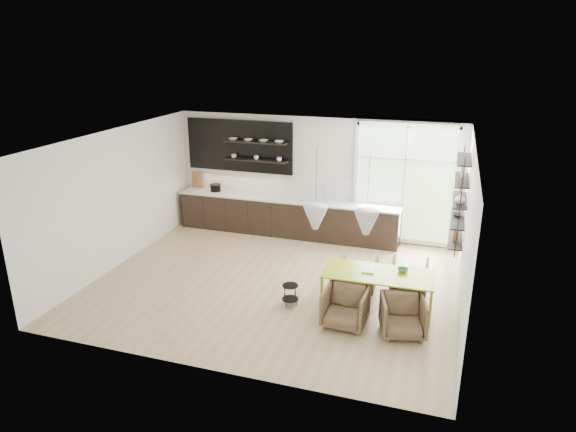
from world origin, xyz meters
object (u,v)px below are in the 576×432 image
at_px(armchair_back_left, 358,274).
at_px(armchair_front_left, 345,307).
at_px(wire_stool, 290,292).
at_px(armchair_front_right, 403,316).
at_px(dining_table, 378,276).
at_px(armchair_back_right, 409,277).

bearing_deg(armchair_back_left, armchair_front_left, 90.45).
distance_m(armchair_front_left, wire_stool, 1.17).
distance_m(armchair_back_left, armchair_front_right, 1.67).
relative_size(dining_table, armchair_back_right, 2.80).
bearing_deg(wire_stool, armchair_front_right, -10.78).
bearing_deg(armchair_back_left, wire_stool, 40.60).
distance_m(dining_table, wire_stool, 1.62).
xyz_separation_m(armchair_front_left, armchair_front_right, (0.96, -0.00, -0.01)).
bearing_deg(wire_stool, armchair_back_right, 30.12).
xyz_separation_m(armchair_back_left, wire_stool, (-1.06, -0.95, -0.08)).
relative_size(dining_table, armchair_front_right, 2.73).
bearing_deg(armchair_back_right, wire_stool, 28.56).
distance_m(armchair_back_right, armchair_front_right, 1.56).
distance_m(armchair_back_left, wire_stool, 1.43).
height_order(dining_table, wire_stool, dining_table).
relative_size(armchair_front_left, wire_stool, 1.88).
relative_size(armchair_back_left, armchair_back_right, 1.02).
xyz_separation_m(armchair_back_right, wire_stool, (-2.02, -1.17, -0.07)).
bearing_deg(armchair_back_right, dining_table, 59.07).
relative_size(dining_table, wire_stool, 5.03).
distance_m(armchair_front_right, wire_stool, 2.10).
distance_m(armchair_back_left, armchair_back_right, 0.98).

